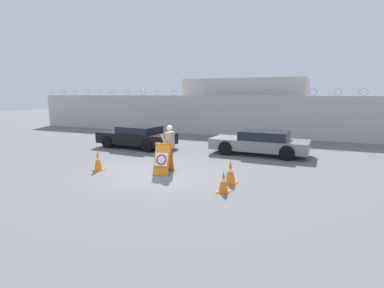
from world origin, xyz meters
The scene contains 10 objects.
ground_plane centered at (0.00, 0.00, 0.00)m, with size 90.00×90.00×0.00m, color slate.
perimeter_wall centered at (0.00, 11.15, 1.43)m, with size 36.00×0.30×3.30m.
building_block centered at (-0.29, 15.67, 2.07)m, with size 9.37×5.91×4.15m.
barricade_sign centered at (0.14, 0.15, 0.57)m, with size 0.72×0.93×1.16m.
security_guard centered at (0.13, 0.73, 0.99)m, with size 0.38×0.65×1.77m.
traffic_cone_near centered at (-2.44, -0.46, 0.39)m, with size 0.37×0.37×0.79m.
traffic_cone_mid centered at (2.89, -1.07, 0.33)m, with size 0.36×0.36×0.66m.
traffic_cone_far centered at (2.82, -0.08, 0.39)m, with size 0.44×0.44×0.78m.
parked_car_front_coupe centered at (-3.87, 4.45, 0.62)m, with size 4.41×2.15×1.20m.
parked_car_rear_sedan centered at (2.82, 5.18, 0.61)m, with size 4.72×2.03×1.18m.
Camera 1 is at (5.50, -9.51, 2.96)m, focal length 28.00 mm.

